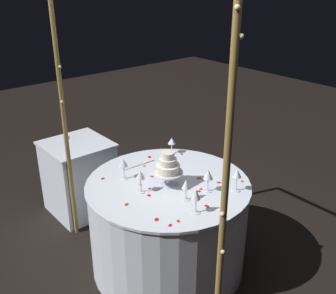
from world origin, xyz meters
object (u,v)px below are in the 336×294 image
object	(u,v)px
main_table	(168,225)
tiered_cake	(168,166)
wine_glass_3	(140,176)
wine_glass_6	(186,185)
cake_knife	(140,164)
wine_glass_2	(208,175)
decorative_arch	(123,111)
wine_glass_5	(237,175)
wine_glass_0	(172,142)
wine_glass_4	(196,195)
wine_glass_1	(123,163)
side_table	(79,177)

from	to	relation	value
main_table	tiered_cake	size ratio (longest dim) A/B	4.64
main_table	wine_glass_3	distance (m)	0.55
wine_glass_6	cake_knife	distance (m)	0.64
wine_glass_2	wine_glass_6	bearing A→B (deg)	84.77
tiered_cake	wine_glass_6	bearing A→B (deg)	171.22
decorative_arch	wine_glass_5	bearing A→B (deg)	-121.17
wine_glass_5	wine_glass_0	bearing A→B (deg)	-4.89
wine_glass_3	wine_glass_2	bearing A→B (deg)	-128.84
wine_glass_4	tiered_cake	bearing A→B (deg)	-13.93
tiered_cake	wine_glass_5	size ratio (longest dim) A/B	1.54
tiered_cake	wine_glass_3	world-z (taller)	tiered_cake
tiered_cake	wine_glass_6	distance (m)	0.24
decorative_arch	cake_knife	bearing A→B (deg)	-45.84
wine_glass_5	wine_glass_2	bearing A→B (deg)	51.65
tiered_cake	cake_knife	xyz separation A→B (m)	(0.40, -0.04, -0.15)
tiered_cake	cake_knife	bearing A→B (deg)	-6.12
wine_glass_3	wine_glass_4	distance (m)	0.45
cake_knife	wine_glass_3	bearing A→B (deg)	144.16
wine_glass_1	wine_glass_6	distance (m)	0.54
decorative_arch	cake_knife	xyz separation A→B (m)	(0.37, -0.38, -0.64)
main_table	wine_glass_6	distance (m)	0.55
tiered_cake	wine_glass_6	xyz separation A→B (m)	(-0.23, 0.04, -0.04)
side_table	wine_glass_3	xyz separation A→B (m)	(-1.13, 0.09, 0.51)
main_table	wine_glass_0	bearing A→B (deg)	-43.79
main_table	wine_glass_0	distance (m)	0.71
main_table	wine_glass_4	size ratio (longest dim) A/B	6.93
side_table	wine_glass_5	bearing A→B (deg)	-164.37
side_table	cake_knife	bearing A→B (deg)	-168.39
wine_glass_5	main_table	bearing A→B (deg)	36.39
wine_glass_1	cake_knife	world-z (taller)	wine_glass_1
wine_glass_2	wine_glass_5	bearing A→B (deg)	-128.35
cake_knife	wine_glass_4	bearing A→B (deg)	169.95
wine_glass_0	wine_glass_4	distance (m)	0.92
side_table	wine_glass_5	size ratio (longest dim) A/B	4.20
main_table	wine_glass_2	world-z (taller)	wine_glass_2
wine_glass_2	wine_glass_6	distance (m)	0.19
decorative_arch	main_table	bearing A→B (deg)	-89.82
wine_glass_5	wine_glass_4	bearing A→B (deg)	92.21
wine_glass_0	wine_glass_2	world-z (taller)	wine_glass_2
tiered_cake	main_table	bearing A→B (deg)	-42.55
side_table	wine_glass_6	xyz separation A→B (m)	(-1.41, -0.08, 0.50)
wine_glass_0	main_table	bearing A→B (deg)	136.21
decorative_arch	wine_glass_4	bearing A→B (deg)	-149.40
wine_glass_4	wine_glass_0	bearing A→B (deg)	-31.22
tiered_cake	wine_glass_5	bearing A→B (deg)	-139.86
side_table	wine_glass_6	world-z (taller)	wine_glass_6
tiered_cake	side_table	bearing A→B (deg)	5.73
wine_glass_0	wine_glass_6	size ratio (longest dim) A/B	0.91
side_table	wine_glass_0	size ratio (longest dim) A/B	5.04
wine_glass_3	wine_glass_6	world-z (taller)	wine_glass_3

